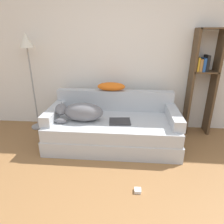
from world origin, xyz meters
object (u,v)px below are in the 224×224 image
Objects in this scene: bookshelf at (203,78)px; dog at (81,112)px; power_adapter at (138,190)px; couch at (113,131)px; floor_lamp at (28,54)px; laptop at (120,121)px; throw_pillow at (111,87)px.

dog is at bearing -161.33° from bookshelf.
bookshelf is at bearing 56.04° from power_adapter.
dog is at bearing -168.19° from couch.
bookshelf is 2.78m from floor_lamp.
bookshelf reaches higher than laptop.
dog is 1.56× the size of throw_pillow.
laptop is at bearing 105.02° from power_adapter.
dog is at bearing 131.66° from power_adapter.
dog is 2.15× the size of laptop.
power_adapter is at bearing -70.45° from couch.
power_adapter is (1.74, -1.45, -1.26)m from floor_lamp.
bookshelf is at bearing 5.54° from throw_pillow.
laptop is at bearing -153.91° from bookshelf.
dog reaches higher than power_adapter.
power_adapter is at bearing -80.01° from laptop.
throw_pillow reaches higher than couch.
couch is 1.07m from power_adapter.
throw_pillow is at bearing 97.75° from couch.
throw_pillow is at bearing -174.46° from bookshelf.
couch is 1.15× the size of bookshelf.
bookshelf is at bearing 20.81° from couch.
laptop is (0.11, -0.10, 0.22)m from couch.
bookshelf reaches higher than couch.
bookshelf is 2.05m from power_adapter.
throw_pillow reaches higher than laptop.
couch is 0.26m from laptop.
couch is 1.81m from floor_lamp.
power_adapter is (0.24, -0.90, -0.40)m from laptop.
dog is 0.41× the size of bookshelf.
laptop is 4.50× the size of power_adapter.
laptop is 1.50m from bookshelf.
bookshelf is (1.26, 0.62, 0.52)m from laptop.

